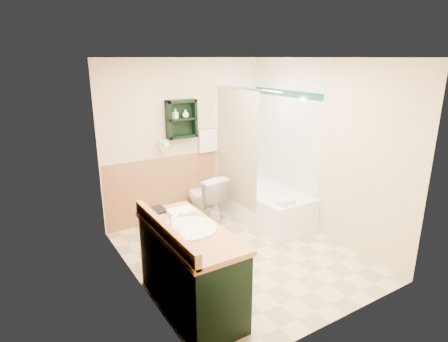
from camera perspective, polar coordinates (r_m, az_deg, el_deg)
floor at (r=4.87m, az=2.58°, el=-12.64°), size 3.00×3.00×0.00m
back_wall at (r=5.68m, az=-5.96°, el=4.64°), size 2.60×0.04×2.40m
left_wall at (r=3.84m, az=-13.68°, el=-1.81°), size 0.04×3.00×2.40m
right_wall at (r=5.24m, az=14.78°, el=3.12°), size 0.04×3.00×2.40m
ceiling at (r=4.23m, az=3.03°, el=17.16°), size 2.60×3.00×0.04m
wainscot_left at (r=4.12m, az=-12.53°, el=-10.98°), size 2.98×2.98×1.00m
wainscot_back at (r=5.84m, az=-5.60°, el=-2.15°), size 2.58×2.58×1.00m
mirror_frame at (r=3.27m, az=-10.13°, el=0.65°), size 1.30×1.30×1.00m
mirror_glass at (r=3.27m, az=-10.05°, el=0.66°), size 1.20×1.20×0.90m
tile_right at (r=5.78m, az=9.04°, el=3.19°), size 1.50×1.50×2.10m
tile_back at (r=6.18m, az=2.85°, el=4.29°), size 0.95×0.95×2.10m
tile_accent at (r=5.63m, az=9.36°, el=11.61°), size 1.50×1.50×0.10m
wall_shelf at (r=5.47m, az=-6.48°, el=7.88°), size 0.45×0.15×0.55m
hair_dryer at (r=5.44m, az=-9.33°, el=3.96°), size 0.10×0.24×0.18m
towel_bar at (r=5.75m, az=-2.54°, el=6.38°), size 0.40×0.06×0.40m
curtain_rod at (r=5.17m, az=3.05°, el=12.46°), size 0.03×1.60×0.03m
shower_curtain at (r=5.44m, az=1.86°, el=3.64°), size 1.05×1.05×1.70m
vanity at (r=3.79m, az=-5.13°, el=-14.60°), size 0.59×1.34×0.85m
bathtub at (r=5.77m, az=6.31°, el=-5.11°), size 0.74×1.50×0.49m
toilet at (r=5.69m, az=-2.96°, el=-4.12°), size 0.48×0.77×0.72m
counter_towel at (r=3.93m, az=-6.50°, el=-6.15°), size 0.26×0.21×0.04m
vanity_book at (r=3.96m, az=-11.17°, el=-4.81°), size 0.16×0.04×0.22m
tub_towel at (r=5.15m, az=9.19°, el=-4.62°), size 0.24×0.20×0.07m
soap_bottle_a at (r=5.42m, az=-7.44°, el=8.25°), size 0.11×0.15×0.06m
soap_bottle_b at (r=5.48m, az=-5.89°, el=8.57°), size 0.12×0.14×0.09m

